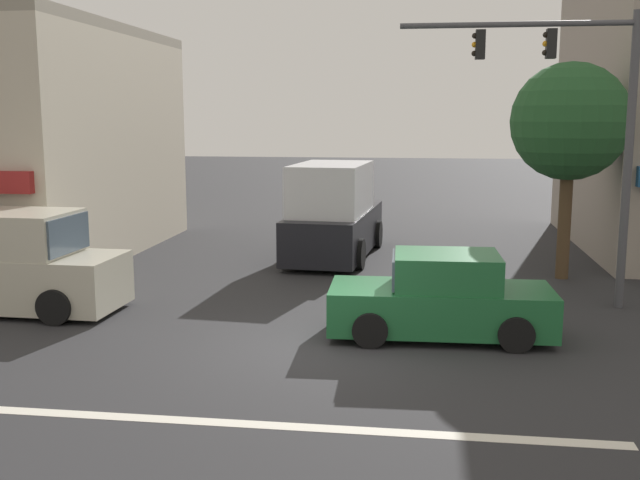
% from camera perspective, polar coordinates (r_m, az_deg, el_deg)
% --- Properties ---
extents(ground_plane, '(120.00, 120.00, 0.00)m').
position_cam_1_polar(ground_plane, '(13.52, -0.07, -8.13)').
color(ground_plane, '#2B2B2D').
extents(lane_marking_stripe, '(9.00, 0.24, 0.01)m').
position_cam_1_polar(lane_marking_stripe, '(10.28, -2.85, -13.97)').
color(lane_marking_stripe, silver).
rests_on(lane_marking_stripe, ground).
extents(street_tree, '(2.90, 2.90, 5.39)m').
position_cam_1_polar(street_tree, '(19.57, 18.50, 8.48)').
color(street_tree, '#4C3823').
rests_on(street_tree, ground).
extents(traffic_light_mast, '(4.89, 0.24, 6.20)m').
position_cam_1_polar(traffic_light_mast, '(16.75, 19.37, 9.26)').
color(traffic_light_mast, '#47474C').
rests_on(traffic_light_mast, ground).
extents(sedan_crossing_leftbound, '(4.15, 1.98, 1.58)m').
position_cam_1_polar(sedan_crossing_leftbound, '(14.13, 9.24, -4.48)').
color(sedan_crossing_leftbound, '#1E6033').
rests_on(sedan_crossing_leftbound, ground).
extents(box_truck_crossing_center, '(2.56, 5.74, 2.75)m').
position_cam_1_polar(box_truck_crossing_center, '(21.54, 1.05, 1.92)').
color(box_truck_crossing_center, black).
rests_on(box_truck_crossing_center, ground).
extents(van_crossing_rightbound, '(4.65, 2.15, 2.11)m').
position_cam_1_polar(van_crossing_rightbound, '(17.07, -22.68, -1.66)').
color(van_crossing_rightbound, '#B7B29E').
rests_on(van_crossing_rightbound, ground).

